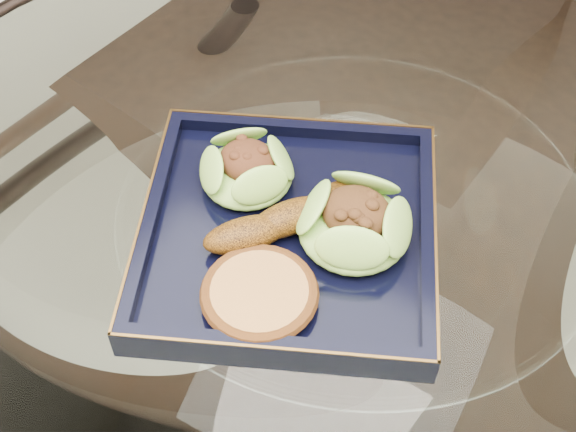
% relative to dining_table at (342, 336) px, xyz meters
% --- Properties ---
extents(dining_table, '(1.13, 1.13, 0.77)m').
position_rel_dining_table_xyz_m(dining_table, '(0.00, 0.00, 0.00)').
color(dining_table, white).
rests_on(dining_table, ground).
extents(dining_chair, '(0.49, 0.49, 1.04)m').
position_rel_dining_table_xyz_m(dining_chair, '(-0.14, 0.45, -0.02)').
color(dining_chair, black).
rests_on(dining_chair, ground).
extents(navy_plate, '(0.35, 0.35, 0.02)m').
position_rel_dining_table_xyz_m(navy_plate, '(-0.05, -0.03, 0.17)').
color(navy_plate, black).
rests_on(navy_plate, dining_table).
extents(lettuce_wrap_left, '(0.12, 0.12, 0.03)m').
position_rel_dining_table_xyz_m(lettuce_wrap_left, '(-0.12, 0.01, 0.20)').
color(lettuce_wrap_left, '#6EA931').
rests_on(lettuce_wrap_left, navy_plate).
extents(lettuce_wrap_right, '(0.12, 0.12, 0.04)m').
position_rel_dining_table_xyz_m(lettuce_wrap_right, '(0.00, -0.01, 0.20)').
color(lettuce_wrap_right, '#538D29').
rests_on(lettuce_wrap_right, navy_plate).
extents(roasted_plantain, '(0.12, 0.15, 0.03)m').
position_rel_dining_table_xyz_m(roasted_plantain, '(-0.05, -0.02, 0.20)').
color(roasted_plantain, '#6C3E0B').
rests_on(roasted_plantain, navy_plate).
extents(crumb_patty, '(0.11, 0.11, 0.02)m').
position_rel_dining_table_xyz_m(crumb_patty, '(-0.04, -0.11, 0.19)').
color(crumb_patty, '#B6713C').
rests_on(crumb_patty, navy_plate).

